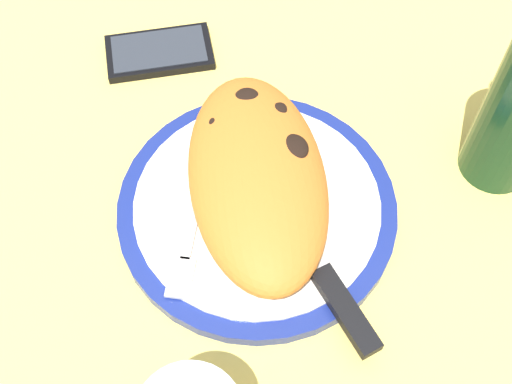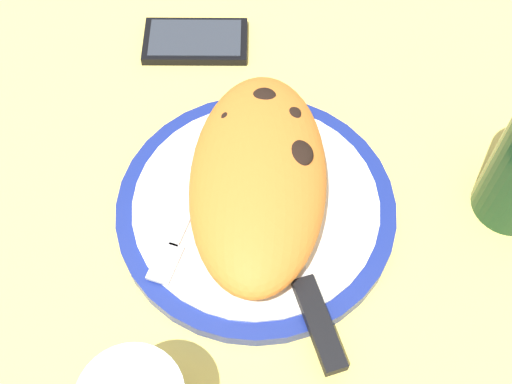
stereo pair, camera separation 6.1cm
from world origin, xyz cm
name	(u,v)px [view 2 (the right image)]	position (x,y,z in cm)	size (l,w,h in cm)	color
ground_plane	(256,220)	(0.00, 0.00, -1.50)	(150.00, 150.00, 3.00)	#EACC60
plate	(256,208)	(0.00, 0.00, 0.91)	(27.29, 27.29, 1.88)	navy
calzone	(262,178)	(-1.15, 0.30, 4.70)	(26.16, 16.30, 5.60)	orange
fork	(185,221)	(3.37, -6.24, 2.08)	(16.58, 3.77, 0.40)	silver
knife	(304,286)	(7.93, 5.96, 2.36)	(21.55, 12.87, 1.20)	silver
smartphone	(196,41)	(-20.95, -11.34, 0.56)	(8.87, 13.12, 1.16)	black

